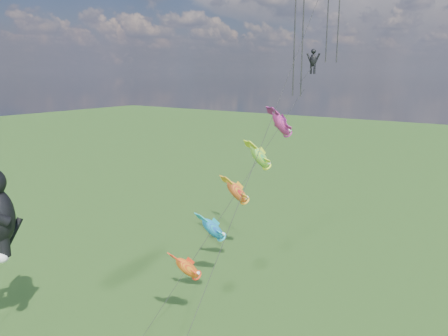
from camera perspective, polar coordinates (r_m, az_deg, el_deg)
The scene contains 2 objects.
fish_windsock_rig at distance 31.23m, azimuth 1.68°, elevation -3.22°, with size 4.36×15.43×16.31m.
parafoil_rig at distance 29.74m, azimuth 11.45°, elevation 16.37°, with size 2.59×17.51×26.87m.
Camera 1 is at (25.03, -14.05, 17.62)m, focal length 35.00 mm.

